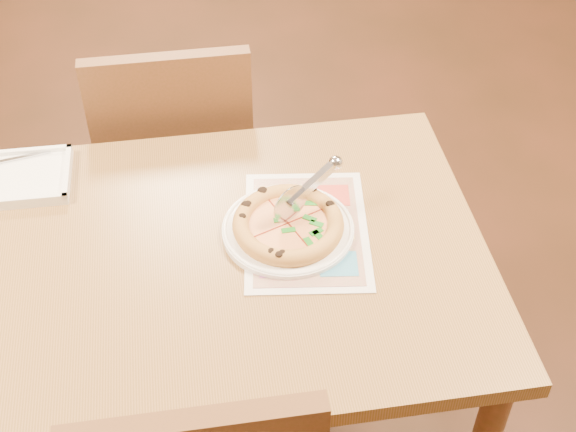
{
  "coord_description": "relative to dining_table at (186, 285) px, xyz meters",
  "views": [
    {
      "loc": [
        0.04,
        -1.19,
        1.95
      ],
      "look_at": [
        0.23,
        0.04,
        0.77
      ],
      "focal_mm": 50.0,
      "sensor_mm": 36.0,
      "label": 1
    }
  ],
  "objects": [
    {
      "name": "dining_table",
      "position": [
        0.0,
        0.0,
        0.0
      ],
      "size": [
        1.3,
        0.85,
        0.72
      ],
      "color": "olive",
      "rests_on": "ground"
    },
    {
      "name": "chair_far",
      "position": [
        -0.0,
        0.6,
        -0.07
      ],
      "size": [
        0.42,
        0.42,
        0.47
      ],
      "rotation": [
        0.0,
        0.0,
        3.14
      ],
      "color": "brown",
      "rests_on": "ground"
    },
    {
      "name": "plate",
      "position": [
        0.23,
        0.04,
        0.09
      ],
      "size": [
        0.37,
        0.37,
        0.02
      ],
      "primitive_type": "cylinder",
      "rotation": [
        0.0,
        0.0,
        0.33
      ],
      "color": "white",
      "rests_on": "dining_table"
    },
    {
      "name": "pizza",
      "position": [
        0.23,
        0.04,
        0.11
      ],
      "size": [
        0.24,
        0.24,
        0.04
      ],
      "rotation": [
        0.0,
        0.0,
        0.38
      ],
      "color": "gold",
      "rests_on": "plate"
    },
    {
      "name": "pizza_cutter",
      "position": [
        0.27,
        0.07,
        0.18
      ],
      "size": [
        0.16,
        0.1,
        0.1
      ],
      "rotation": [
        0.0,
        0.0,
        0.54
      ],
      "color": "silver",
      "rests_on": "pizza"
    },
    {
      "name": "appetizer_tray",
      "position": [
        -0.39,
        0.3,
        0.1
      ],
      "size": [
        0.28,
        0.19,
        0.05
      ],
      "rotation": [
        0.0,
        0.0,
        -0.02
      ],
      "color": "white",
      "rests_on": "dining_table"
    },
    {
      "name": "menu",
      "position": [
        0.27,
        0.04,
        0.09
      ],
      "size": [
        0.31,
        0.41,
        0.0
      ],
      "primitive_type": "cube",
      "rotation": [
        0.0,
        0.0,
        -0.13
      ],
      "color": "silver",
      "rests_on": "dining_table"
    }
  ]
}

